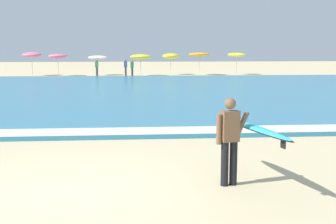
% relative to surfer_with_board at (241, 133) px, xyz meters
% --- Properties ---
extents(ground_plane, '(160.00, 160.00, 0.00)m').
position_rel_surfer_with_board_xyz_m(ground_plane, '(-3.33, -0.05, -1.03)').
color(ground_plane, beige).
extents(sea, '(120.00, 28.00, 0.14)m').
position_rel_surfer_with_board_xyz_m(sea, '(-3.33, 18.39, -0.96)').
color(sea, teal).
rests_on(sea, ground).
extents(surf_foam, '(120.00, 1.18, 0.01)m').
position_rel_surfer_with_board_xyz_m(surf_foam, '(-3.33, 4.99, -0.89)').
color(surf_foam, white).
rests_on(surf_foam, sea).
extents(surfer_with_board, '(1.22, 2.79, 1.73)m').
position_rel_surfer_with_board_xyz_m(surfer_with_board, '(0.00, 0.00, 0.00)').
color(surfer_with_board, black).
rests_on(surfer_with_board, ground).
extents(beach_umbrella_0, '(1.86, 1.89, 2.37)m').
position_rel_surfer_with_board_xyz_m(beach_umbrella_0, '(-12.03, 35.36, 1.02)').
color(beach_umbrella_0, beige).
rests_on(beach_umbrella_0, ground).
extents(beach_umbrella_1, '(1.80, 1.80, 2.15)m').
position_rel_surfer_with_board_xyz_m(beach_umbrella_1, '(-9.40, 34.68, 0.89)').
color(beach_umbrella_1, beige).
rests_on(beach_umbrella_1, ground).
extents(beach_umbrella_2, '(1.90, 1.92, 2.00)m').
position_rel_surfer_with_board_xyz_m(beach_umbrella_2, '(-5.65, 35.66, 0.74)').
color(beach_umbrella_2, beige).
rests_on(beach_umbrella_2, ground).
extents(beach_umbrella_3, '(2.07, 2.07, 2.11)m').
position_rel_surfer_with_board_xyz_m(beach_umbrella_3, '(-1.38, 34.44, 0.82)').
color(beach_umbrella_3, beige).
rests_on(beach_umbrella_3, ground).
extents(beach_umbrella_4, '(1.70, 1.71, 2.19)m').
position_rel_surfer_with_board_xyz_m(beach_umbrella_4, '(1.72, 36.11, 0.86)').
color(beach_umbrella_4, beige).
rests_on(beach_umbrella_4, ground).
extents(beach_umbrella_5, '(2.11, 2.12, 2.29)m').
position_rel_surfer_with_board_xyz_m(beach_umbrella_5, '(4.52, 35.25, 1.03)').
color(beach_umbrella_5, beige).
rests_on(beach_umbrella_5, ground).
extents(beach_umbrella_6, '(1.87, 1.89, 2.28)m').
position_rel_surfer_with_board_xyz_m(beach_umbrella_6, '(8.45, 35.61, 0.99)').
color(beach_umbrella_6, beige).
rests_on(beach_umbrella_6, ground).
extents(beachgoer_near_row_left, '(0.32, 0.20, 1.58)m').
position_rel_surfer_with_board_xyz_m(beachgoer_near_row_left, '(-2.22, 33.50, -0.19)').
color(beachgoer_near_row_left, '#383842').
rests_on(beachgoer_near_row_left, ground).
extents(beachgoer_near_row_mid, '(0.32, 0.20, 1.58)m').
position_rel_surfer_with_board_xyz_m(beachgoer_near_row_mid, '(-5.69, 34.81, -0.19)').
color(beachgoer_near_row_mid, '#383842').
rests_on(beachgoer_near_row_mid, ground).
extents(beachgoer_near_row_right, '(0.32, 0.20, 1.58)m').
position_rel_surfer_with_board_xyz_m(beachgoer_near_row_right, '(-2.87, 34.79, -0.19)').
color(beachgoer_near_row_right, '#383842').
rests_on(beachgoer_near_row_right, ground).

